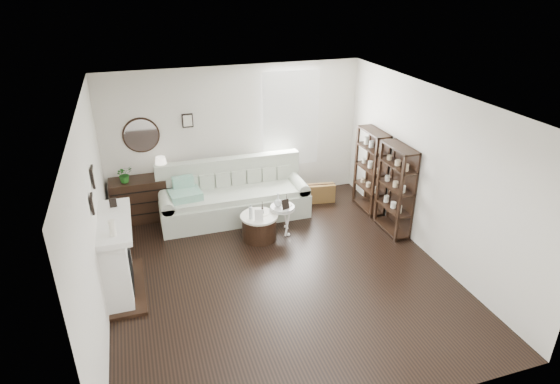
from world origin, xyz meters
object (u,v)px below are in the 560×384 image
object	(u,v)px
sofa	(233,198)
pedestal_table	(282,208)
dresser	(145,199)
drum_table	(259,227)

from	to	relation	value
sofa	pedestal_table	size ratio (longest dim) A/B	5.25
dresser	drum_table	xyz separation A→B (m)	(1.82, -1.37, -0.18)
drum_table	pedestal_table	xyz separation A→B (m)	(0.44, 0.07, 0.25)
dresser	sofa	bearing A→B (deg)	-13.66
dresser	pedestal_table	xyz separation A→B (m)	(2.26, -1.30, 0.07)
sofa	dresser	xyz separation A→B (m)	(-1.58, 0.39, 0.05)
dresser	pedestal_table	size ratio (longest dim) A/B	2.31
sofa	pedestal_table	world-z (taller)	sofa
drum_table	pedestal_table	world-z (taller)	pedestal_table
sofa	pedestal_table	xyz separation A→B (m)	(0.68, -0.91, 0.13)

